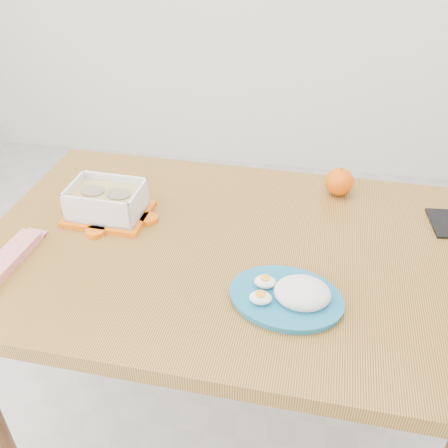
% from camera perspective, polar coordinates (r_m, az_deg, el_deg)
% --- Properties ---
extents(ground, '(3.50, 3.50, 0.00)m').
position_cam_1_polar(ground, '(1.80, -1.56, -20.18)').
color(ground, '#B7B7B2').
rests_on(ground, ground).
extents(dining_table, '(1.20, 0.82, 0.75)m').
position_cam_1_polar(dining_table, '(1.26, 0.00, -5.99)').
color(dining_table, '#A87A2F').
rests_on(dining_table, ground).
extents(food_container, '(0.21, 0.17, 0.09)m').
position_cam_1_polar(food_container, '(1.31, -13.23, 2.52)').
color(food_container, '#FF6407').
rests_on(food_container, dining_table).
extents(orange_fruit, '(0.08, 0.08, 0.08)m').
position_cam_1_polar(orange_fruit, '(1.41, 13.08, 4.74)').
color(orange_fruit, orange).
rests_on(orange_fruit, dining_table).
extents(rice_plate, '(0.27, 0.27, 0.06)m').
position_cam_1_polar(rice_plate, '(1.05, 7.70, -7.94)').
color(rice_plate, '#1B6C94').
rests_on(rice_plate, dining_table).
extents(candy_bar, '(0.07, 0.22, 0.02)m').
position_cam_1_polar(candy_bar, '(1.24, -23.70, -3.95)').
color(candy_bar, red).
rests_on(candy_bar, dining_table).
extents(smartphone, '(0.07, 0.13, 0.01)m').
position_cam_1_polar(smartphone, '(1.38, 23.80, 0.06)').
color(smartphone, black).
rests_on(smartphone, dining_table).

